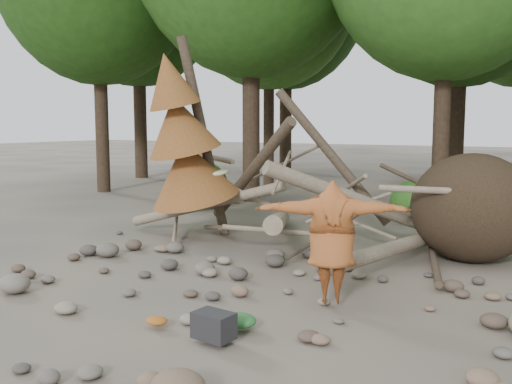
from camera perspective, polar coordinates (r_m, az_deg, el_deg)
The scene contains 11 objects.
ground at distance 8.09m, azimuth -3.44°, elevation -11.14°, with size 120.00×120.00×0.00m, color #514C44.
deadfall_pile at distance 11.02m, azimuth 17.79°, elevation -1.55°, with size 8.55×5.24×3.30m.
dead_conifer at distance 12.25m, azimuth -7.20°, elevation 4.99°, with size 2.06×2.16×4.35m.
bush_left at distance 16.84m, azimuth -5.88°, elevation 0.76°, with size 1.80×1.80×1.44m, color #234E14.
bush_mid at distance 14.78m, azimuth 15.93°, elevation -0.95°, with size 1.40×1.40×1.12m, color #2E631C.
frisbee_thrower at distance 7.76m, azimuth 7.56°, elevation -4.96°, with size 3.16×1.34×1.73m.
backpack at distance 6.70m, azimuth -4.24°, elevation -13.65°, with size 0.46×0.30×0.30m, color black.
cloth_green at distance 7.08m, azimuth -1.73°, elevation -13.08°, with size 0.44×0.37×0.17m, color #28642D.
cloth_orange at distance 7.27m, azimuth -9.89°, elevation -12.94°, with size 0.28×0.23×0.10m, color #A0531B.
boulder_front_left at distance 9.25m, azimuth -23.01°, elevation -8.43°, with size 0.48×0.43×0.29m, color slate.
boulder_mid_left at distance 11.13m, azimuth -14.62°, elevation -5.62°, with size 0.45×0.41×0.27m, color #605A51.
Camera 1 is at (4.19, -6.45, 2.50)m, focal length 40.00 mm.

